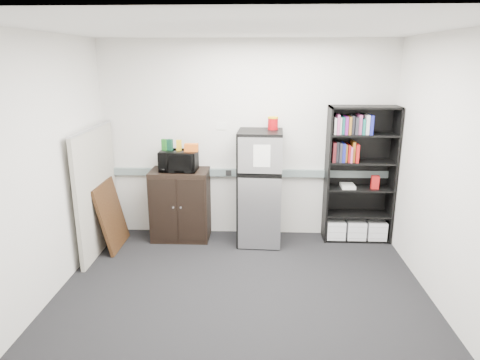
{
  "coord_description": "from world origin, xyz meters",
  "views": [
    {
      "loc": [
        0.16,
        -4.06,
        2.44
      ],
      "look_at": [
        -0.06,
        0.9,
        1.03
      ],
      "focal_mm": 32.0,
      "sensor_mm": 36.0,
      "label": 1
    }
  ],
  "objects": [
    {
      "name": "floor",
      "position": [
        0.0,
        0.0,
        0.0
      ],
      "size": [
        4.0,
        4.0,
        0.0
      ],
      "primitive_type": "plane",
      "color": "black",
      "rests_on": "ground"
    },
    {
      "name": "wall_back",
      "position": [
        0.0,
        1.75,
        1.35
      ],
      "size": [
        4.0,
        0.02,
        2.7
      ],
      "primitive_type": "cube",
      "color": "silver",
      "rests_on": "floor"
    },
    {
      "name": "wall_right",
      "position": [
        2.0,
        0.0,
        1.35
      ],
      "size": [
        0.02,
        3.5,
        2.7
      ],
      "primitive_type": "cube",
      "color": "silver",
      "rests_on": "floor"
    },
    {
      "name": "wall_left",
      "position": [
        -2.0,
        0.0,
        1.35
      ],
      "size": [
        0.02,
        3.5,
        2.7
      ],
      "primitive_type": "cube",
      "color": "silver",
      "rests_on": "floor"
    },
    {
      "name": "ceiling",
      "position": [
        0.0,
        0.0,
        2.7
      ],
      "size": [
        4.0,
        3.5,
        0.02
      ],
      "primitive_type": "cube",
      "color": "white",
      "rests_on": "wall_back"
    },
    {
      "name": "electrical_raceway",
      "position": [
        0.0,
        1.72,
        0.9
      ],
      "size": [
        3.92,
        0.05,
        0.1
      ],
      "primitive_type": "cube",
      "color": "slate",
      "rests_on": "wall_back"
    },
    {
      "name": "wall_note",
      "position": [
        -0.35,
        1.74,
        1.55
      ],
      "size": [
        0.14,
        0.0,
        0.1
      ],
      "primitive_type": "cube",
      "color": "white",
      "rests_on": "wall_back"
    },
    {
      "name": "bookshelf",
      "position": [
        1.53,
        1.57,
        0.91
      ],
      "size": [
        0.9,
        0.34,
        1.85
      ],
      "color": "black",
      "rests_on": "floor"
    },
    {
      "name": "cubicle_partition",
      "position": [
        -1.9,
        1.08,
        0.81
      ],
      "size": [
        0.06,
        1.3,
        1.62
      ],
      "color": "gray",
      "rests_on": "floor"
    },
    {
      "name": "cabinet",
      "position": [
        -0.91,
        1.5,
        0.49
      ],
      "size": [
        0.79,
        0.52,
        0.98
      ],
      "color": "black",
      "rests_on": "floor"
    },
    {
      "name": "microwave",
      "position": [
        -0.91,
        1.48,
        1.12
      ],
      "size": [
        0.5,
        0.35,
        0.27
      ],
      "primitive_type": "imported",
      "rotation": [
        0.0,
        0.0,
        -0.03
      ],
      "color": "black",
      "rests_on": "cabinet"
    },
    {
      "name": "snack_box_a",
      "position": [
        -1.09,
        1.52,
        1.33
      ],
      "size": [
        0.08,
        0.07,
        0.15
      ],
      "primitive_type": "cube",
      "rotation": [
        0.0,
        0.0,
        -0.32
      ],
      "color": "#1B601D",
      "rests_on": "microwave"
    },
    {
      "name": "snack_box_b",
      "position": [
        -1.02,
        1.52,
        1.33
      ],
      "size": [
        0.08,
        0.07,
        0.15
      ],
      "primitive_type": "cube",
      "rotation": [
        0.0,
        0.0,
        -0.32
      ],
      "color": "#0C3825",
      "rests_on": "microwave"
    },
    {
      "name": "snack_box_c",
      "position": [
        -0.9,
        1.52,
        1.32
      ],
      "size": [
        0.08,
        0.06,
        0.14
      ],
      "primitive_type": "cube",
      "rotation": [
        0.0,
        0.0,
        0.16
      ],
      "color": "gold",
      "rests_on": "microwave"
    },
    {
      "name": "snack_bag",
      "position": [
        -0.73,
        1.47,
        1.3
      ],
      "size": [
        0.18,
        0.1,
        0.1
      ],
      "primitive_type": "cube",
      "rotation": [
        0.0,
        0.0,
        0.01
      ],
      "color": "#D85B15",
      "rests_on": "microwave"
    },
    {
      "name": "refrigerator",
      "position": [
        0.19,
        1.42,
        0.77
      ],
      "size": [
        0.6,
        0.63,
        1.54
      ],
      "rotation": [
        0.0,
        0.0,
        -0.05
      ],
      "color": "black",
      "rests_on": "floor"
    },
    {
      "name": "coffee_can",
      "position": [
        0.35,
        1.55,
        1.63
      ],
      "size": [
        0.14,
        0.14,
        0.19
      ],
      "color": "#A1070D",
      "rests_on": "refrigerator"
    },
    {
      "name": "framed_poster",
      "position": [
        -1.77,
        1.17,
        0.45
      ],
      "size": [
        0.23,
        0.7,
        0.88
      ],
      "rotation": [
        0.0,
        -0.22,
        0.0
      ],
      "color": "black",
      "rests_on": "floor"
    }
  ]
}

